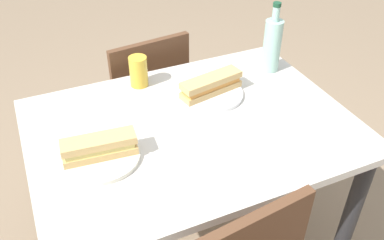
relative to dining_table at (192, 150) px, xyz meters
name	(u,v)px	position (x,y,z in m)	size (l,w,h in m)	color
dining_table	(192,150)	(0.00, 0.00, 0.00)	(1.13, 0.82, 0.76)	beige
chair_far	(145,100)	(0.01, 0.61, -0.16)	(0.44, 0.44, 0.85)	brown
plate_near	(101,157)	(-0.34, -0.05, 0.13)	(0.25, 0.25, 0.01)	silver
baguette_sandwich_near	(99,147)	(-0.34, -0.05, 0.17)	(0.24, 0.09, 0.07)	tan
knife_near	(95,144)	(-0.34, 0.01, 0.14)	(0.18, 0.03, 0.01)	silver
plate_far	(211,94)	(0.14, 0.14, 0.13)	(0.25, 0.25, 0.01)	white
baguette_sandwich_far	(211,85)	(0.14, 0.14, 0.17)	(0.26, 0.12, 0.07)	tan
knife_far	(200,86)	(0.12, 0.20, 0.14)	(0.18, 0.02, 0.01)	silver
water_bottle	(272,44)	(0.46, 0.22, 0.24)	(0.07, 0.07, 0.29)	#99C6B7
beer_glass	(139,71)	(-0.09, 0.33, 0.18)	(0.07, 0.07, 0.12)	gold
paper_napkin	(325,140)	(0.37, -0.26, 0.12)	(0.14, 0.14, 0.00)	white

